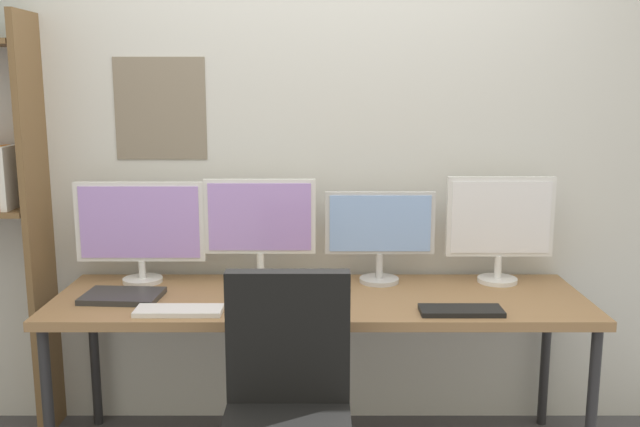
{
  "coord_description": "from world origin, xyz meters",
  "views": [
    {
      "loc": [
        -0.0,
        -2.27,
        1.63
      ],
      "look_at": [
        0.0,
        0.65,
        1.09
      ],
      "focal_mm": 39.12,
      "sensor_mm": 36.0,
      "label": 1
    }
  ],
  "objects_px": {
    "monitor_center_left": "(260,224)",
    "coffee_mug": "(247,284)",
    "keyboard_left": "(179,311)",
    "monitor_far_left": "(140,227)",
    "laptop_closed": "(122,296)",
    "desk": "(320,307)",
    "monitor_far_right": "(500,224)",
    "computer_mouse": "(293,311)",
    "monitor_center_right": "(380,230)",
    "keyboard_right": "(461,311)"
  },
  "relations": [
    {
      "from": "monitor_center_left",
      "to": "coffee_mug",
      "type": "xyz_separation_m",
      "value": [
        -0.04,
        -0.19,
        -0.23
      ]
    },
    {
      "from": "coffee_mug",
      "to": "keyboard_left",
      "type": "bearing_deg",
      "value": -134.23
    },
    {
      "from": "monitor_far_left",
      "to": "laptop_closed",
      "type": "xyz_separation_m",
      "value": [
        -0.02,
        -0.26,
        -0.25
      ]
    },
    {
      "from": "desk",
      "to": "monitor_far_right",
      "type": "bearing_deg",
      "value": 14.62
    },
    {
      "from": "keyboard_left",
      "to": "laptop_closed",
      "type": "height_order",
      "value": "laptop_closed"
    },
    {
      "from": "monitor_center_left",
      "to": "desk",
      "type": "bearing_deg",
      "value": -38.05
    },
    {
      "from": "computer_mouse",
      "to": "laptop_closed",
      "type": "height_order",
      "value": "computer_mouse"
    },
    {
      "from": "monitor_center_right",
      "to": "keyboard_right",
      "type": "bearing_deg",
      "value": -56.86
    },
    {
      "from": "keyboard_left",
      "to": "monitor_center_right",
      "type": "bearing_deg",
      "value": 28.01
    },
    {
      "from": "coffee_mug",
      "to": "monitor_center_right",
      "type": "bearing_deg",
      "value": 18.0
    },
    {
      "from": "monitor_far_left",
      "to": "computer_mouse",
      "type": "relative_size",
      "value": 6.09
    },
    {
      "from": "keyboard_right",
      "to": "desk",
      "type": "bearing_deg",
      "value": 157.67
    },
    {
      "from": "monitor_far_right",
      "to": "computer_mouse",
      "type": "distance_m",
      "value": 1.06
    },
    {
      "from": "desk",
      "to": "monitor_far_right",
      "type": "distance_m",
      "value": 0.9
    },
    {
      "from": "computer_mouse",
      "to": "monitor_center_left",
      "type": "bearing_deg",
      "value": 109.39
    },
    {
      "from": "desk",
      "to": "monitor_far_right",
      "type": "relative_size",
      "value": 4.66
    },
    {
      "from": "desk",
      "to": "computer_mouse",
      "type": "height_order",
      "value": "computer_mouse"
    },
    {
      "from": "monitor_far_right",
      "to": "keyboard_right",
      "type": "height_order",
      "value": "monitor_far_right"
    },
    {
      "from": "monitor_center_right",
      "to": "laptop_closed",
      "type": "relative_size",
      "value": 1.55
    },
    {
      "from": "monitor_far_right",
      "to": "laptop_closed",
      "type": "bearing_deg",
      "value": -171.21
    },
    {
      "from": "monitor_center_left",
      "to": "laptop_closed",
      "type": "xyz_separation_m",
      "value": [
        -0.56,
        -0.26,
        -0.26
      ]
    },
    {
      "from": "laptop_closed",
      "to": "keyboard_right",
      "type": "bearing_deg",
      "value": -3.79
    },
    {
      "from": "laptop_closed",
      "to": "monitor_far_left",
      "type": "bearing_deg",
      "value": 88.85
    },
    {
      "from": "computer_mouse",
      "to": "monitor_far_right",
      "type": "bearing_deg",
      "value": 26.71
    },
    {
      "from": "monitor_center_left",
      "to": "monitor_far_right",
      "type": "bearing_deg",
      "value": 0.0
    },
    {
      "from": "monitor_center_left",
      "to": "monitor_center_right",
      "type": "height_order",
      "value": "monitor_center_left"
    },
    {
      "from": "keyboard_left",
      "to": "coffee_mug",
      "type": "distance_m",
      "value": 0.35
    },
    {
      "from": "monitor_far_left",
      "to": "monitor_far_right",
      "type": "distance_m",
      "value": 1.63
    },
    {
      "from": "desk",
      "to": "monitor_center_right",
      "type": "xyz_separation_m",
      "value": [
        0.27,
        0.21,
        0.29
      ]
    },
    {
      "from": "laptop_closed",
      "to": "keyboard_left",
      "type": "bearing_deg",
      "value": -30.29
    },
    {
      "from": "monitor_center_right",
      "to": "computer_mouse",
      "type": "bearing_deg",
      "value": -129.28
    },
    {
      "from": "desk",
      "to": "coffee_mug",
      "type": "distance_m",
      "value": 0.33
    },
    {
      "from": "monitor_far_left",
      "to": "coffee_mug",
      "type": "height_order",
      "value": "monitor_far_left"
    },
    {
      "from": "keyboard_right",
      "to": "laptop_closed",
      "type": "distance_m",
      "value": 1.41
    },
    {
      "from": "desk",
      "to": "keyboard_right",
      "type": "xyz_separation_m",
      "value": [
        0.56,
        -0.23,
        0.06
      ]
    },
    {
      "from": "coffee_mug",
      "to": "computer_mouse",
      "type": "bearing_deg",
      "value": -52.88
    },
    {
      "from": "desk",
      "to": "monitor_center_right",
      "type": "height_order",
      "value": "monitor_center_right"
    },
    {
      "from": "monitor_center_right",
      "to": "desk",
      "type": "bearing_deg",
      "value": -141.96
    },
    {
      "from": "monitor_far_right",
      "to": "keyboard_right",
      "type": "bearing_deg",
      "value": -119.84
    },
    {
      "from": "monitor_far_left",
      "to": "monitor_center_right",
      "type": "bearing_deg",
      "value": -0.01
    },
    {
      "from": "monitor_far_left",
      "to": "laptop_closed",
      "type": "relative_size",
      "value": 1.83
    },
    {
      "from": "monitor_far_right",
      "to": "coffee_mug",
      "type": "xyz_separation_m",
      "value": [
        -1.13,
        -0.19,
        -0.23
      ]
    },
    {
      "from": "monitor_far_right",
      "to": "keyboard_right",
      "type": "relative_size",
      "value": 1.49
    },
    {
      "from": "monitor_center_right",
      "to": "keyboard_left",
      "type": "height_order",
      "value": "monitor_center_right"
    },
    {
      "from": "monitor_center_left",
      "to": "monitor_center_right",
      "type": "relative_size",
      "value": 1.01
    },
    {
      "from": "keyboard_left",
      "to": "keyboard_right",
      "type": "height_order",
      "value": "same"
    },
    {
      "from": "monitor_far_right",
      "to": "coffee_mug",
      "type": "relative_size",
      "value": 4.59
    },
    {
      "from": "monitor_far_left",
      "to": "monitor_center_right",
      "type": "xyz_separation_m",
      "value": [
        1.09,
        -0.0,
        -0.02
      ]
    },
    {
      "from": "desk",
      "to": "coffee_mug",
      "type": "xyz_separation_m",
      "value": [
        -0.31,
        0.02,
        0.09
      ]
    },
    {
      "from": "keyboard_left",
      "to": "computer_mouse",
      "type": "height_order",
      "value": "computer_mouse"
    }
  ]
}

